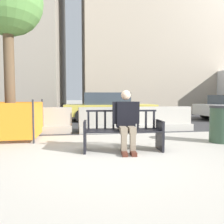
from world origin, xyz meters
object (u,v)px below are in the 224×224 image
at_px(seated_person, 126,119).
at_px(jersey_barrier_centre, 109,122).
at_px(street_tree, 7,3).
at_px(car_taxi_near, 109,107).
at_px(street_bench, 123,133).
at_px(jersey_barrier_left, 41,123).
at_px(trash_bin, 221,124).
at_px(jersey_barrier_right, 163,121).
at_px(construction_fence, 11,119).

bearing_deg(seated_person, jersey_barrier_centre, 89.87).
bearing_deg(street_tree, car_taxi_near, 52.62).
distance_m(street_bench, jersey_barrier_left, 3.47).
relative_size(seated_person, trash_bin, 1.38).
xyz_separation_m(seated_person, jersey_barrier_centre, (0.01, 2.65, -0.35)).
relative_size(car_taxi_near, trash_bin, 4.81).
height_order(jersey_barrier_right, street_tree, street_tree).
height_order(jersey_barrier_right, construction_fence, construction_fence).
bearing_deg(seated_person, street_bench, 135.26).
relative_size(street_bench, jersey_barrier_left, 0.86).
height_order(street_bench, construction_fence, construction_fence).
height_order(seated_person, trash_bin, seated_person).
bearing_deg(street_bench, seated_person, -44.74).
relative_size(jersey_barrier_centre, construction_fence, 1.32).
distance_m(street_bench, construction_fence, 3.37).
bearing_deg(car_taxi_near, trash_bin, -70.66).
distance_m(street_tree, car_taxi_near, 6.44).
distance_m(construction_fence, trash_bin, 5.68).
height_order(street_bench, seated_person, seated_person).
xyz_separation_m(jersey_barrier_right, construction_fence, (-4.83, -0.86, 0.22)).
distance_m(jersey_barrier_right, street_tree, 5.96).
distance_m(construction_fence, car_taxi_near, 5.69).
bearing_deg(construction_fence, jersey_barrier_centre, 14.77).
bearing_deg(jersey_barrier_centre, jersey_barrier_left, 176.60).
bearing_deg(street_bench, jersey_barrier_centre, 88.49).
bearing_deg(car_taxi_near, construction_fence, -127.38).
distance_m(street_tree, trash_bin, 6.54).
bearing_deg(construction_fence, car_taxi_near, 52.62).
relative_size(construction_fence, car_taxi_near, 0.34).
bearing_deg(jersey_barrier_right, street_bench, -126.80).
xyz_separation_m(jersey_barrier_left, car_taxi_near, (2.79, 3.62, 0.36)).
height_order(jersey_barrier_centre, trash_bin, trash_bin).
relative_size(jersey_barrier_left, street_tree, 0.42).
bearing_deg(street_bench, car_taxi_near, 84.32).
relative_size(jersey_barrier_left, car_taxi_near, 0.44).
height_order(seated_person, jersey_barrier_centre, seated_person).
distance_m(jersey_barrier_left, trash_bin, 5.35).
relative_size(jersey_barrier_centre, street_tree, 0.43).
xyz_separation_m(street_tree, car_taxi_near, (3.45, 4.52, -3.03)).
bearing_deg(jersey_barrier_left, street_bench, -51.68).
bearing_deg(street_tree, seated_person, -33.32).
xyz_separation_m(jersey_barrier_centre, construction_fence, (-2.89, -0.76, 0.22)).
relative_size(seated_person, jersey_barrier_right, 0.66).
distance_m(jersey_barrier_left, street_tree, 3.56).
bearing_deg(construction_fence, jersey_barrier_right, 10.08).
bearing_deg(street_tree, construction_fence, 90.00).
height_order(street_bench, jersey_barrier_centre, street_bench).
relative_size(seated_person, street_tree, 0.28).
distance_m(jersey_barrier_right, car_taxi_near, 3.93).
xyz_separation_m(construction_fence, trash_bin, (5.52, -1.37, -0.08)).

